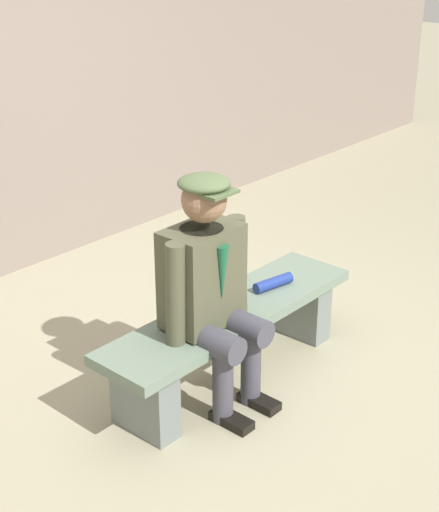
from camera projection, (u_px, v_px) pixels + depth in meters
name	position (u px, v px, depth m)	size (l,w,h in m)	color
ground_plane	(230.00, 376.00, 4.49)	(30.00, 30.00, 0.00)	gray
bench	(230.00, 330.00, 4.36)	(1.72, 0.44, 0.44)	slate
seated_man	(210.00, 284.00, 4.01)	(0.58, 0.56, 1.28)	#4C4C37
rolled_magazine	(273.00, 283.00, 4.53)	(0.06, 0.06, 0.26)	navy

